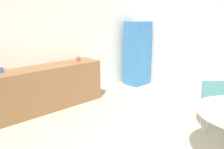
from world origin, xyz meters
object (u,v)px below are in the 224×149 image
(chair_teal, at_px, (214,100))
(mug_white, at_px, (78,59))
(locker_cabinet, at_px, (137,54))
(mug_green, at_px, (1,70))

(chair_teal, height_order, mug_white, mug_white)
(locker_cabinet, bearing_deg, chair_teal, -111.96)
(locker_cabinet, bearing_deg, mug_white, 176.51)
(mug_white, bearing_deg, locker_cabinet, -3.49)
(mug_white, xyz_separation_m, mug_green, (-1.65, 0.07, 0.00))
(mug_green, bearing_deg, locker_cabinet, -3.07)
(locker_cabinet, xyz_separation_m, mug_white, (-1.90, 0.12, 0.08))
(locker_cabinet, relative_size, mug_green, 13.47)
(mug_green, bearing_deg, chair_teal, -48.96)
(chair_teal, bearing_deg, locker_cabinet, 68.04)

